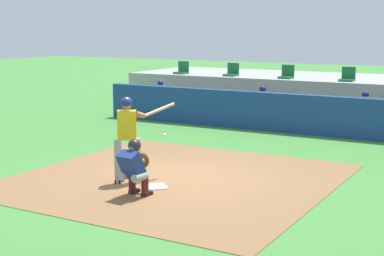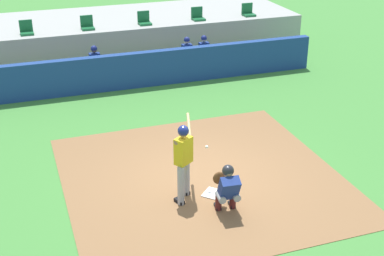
# 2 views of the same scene
# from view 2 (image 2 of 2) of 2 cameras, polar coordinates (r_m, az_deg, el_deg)

# --- Properties ---
(ground_plane) EXTENTS (80.00, 80.00, 0.00)m
(ground_plane) POSITION_cam_2_polar(r_m,az_deg,el_deg) (12.92, 1.02, -5.26)
(ground_plane) COLOR #428438
(dirt_infield) EXTENTS (6.40, 6.40, 0.01)m
(dirt_infield) POSITION_cam_2_polar(r_m,az_deg,el_deg) (12.92, 1.02, -5.24)
(dirt_infield) COLOR olive
(dirt_infield) RESTS_ON ground
(home_plate) EXTENTS (0.62, 0.62, 0.02)m
(home_plate) POSITION_cam_2_polar(r_m,az_deg,el_deg) (12.27, 2.31, -6.94)
(home_plate) COLOR white
(home_plate) RESTS_ON dirt_infield
(batter_at_plate) EXTENTS (0.74, 1.35, 1.80)m
(batter_at_plate) POSITION_cam_2_polar(r_m,az_deg,el_deg) (11.61, -0.88, -3.13)
(batter_at_plate) COLOR #99999E
(batter_at_plate) RESTS_ON ground
(catcher_crouched) EXTENTS (0.51, 1.51, 1.13)m
(catcher_crouched) POSITION_cam_2_polar(r_m,az_deg,el_deg) (11.41, 3.72, -6.21)
(catcher_crouched) COLOR gray
(catcher_crouched) RESTS_ON ground
(dugout_wall) EXTENTS (13.00, 0.30, 1.20)m
(dugout_wall) POSITION_cam_2_polar(r_m,az_deg,el_deg) (18.38, -5.97, 6.09)
(dugout_wall) COLOR navy
(dugout_wall) RESTS_ON ground
(dugout_bench) EXTENTS (11.80, 0.44, 0.45)m
(dugout_bench) POSITION_cam_2_polar(r_m,az_deg,el_deg) (19.43, -6.62, 5.94)
(dugout_bench) COLOR olive
(dugout_bench) RESTS_ON ground
(dugout_player_1) EXTENTS (0.49, 0.70, 1.30)m
(dugout_player_1) POSITION_cam_2_polar(r_m,az_deg,el_deg) (18.94, -10.12, 6.64)
(dugout_player_1) COLOR #939399
(dugout_player_1) RESTS_ON ground
(dugout_player_2) EXTENTS (0.49, 0.70, 1.30)m
(dugout_player_2) POSITION_cam_2_polar(r_m,az_deg,el_deg) (19.69, -0.42, 7.74)
(dugout_player_2) COLOR #939399
(dugout_player_2) RESTS_ON ground
(dugout_player_3) EXTENTS (0.49, 0.70, 1.30)m
(dugout_player_3) POSITION_cam_2_polar(r_m,az_deg,el_deg) (19.90, 1.38, 7.92)
(dugout_player_3) COLOR #939399
(dugout_player_3) RESTS_ON ground
(stands_platform) EXTENTS (15.00, 4.40, 1.40)m
(stands_platform) POSITION_cam_2_polar(r_m,az_deg,el_deg) (22.48, -8.68, 9.72)
(stands_platform) COLOR #9E9E99
(stands_platform) RESTS_ON ground
(stadium_seat_1) EXTENTS (0.46, 0.46, 0.48)m
(stadium_seat_1) POSITION_cam_2_polar(r_m,az_deg,el_deg) (20.47, -17.05, 9.83)
(stadium_seat_1) COLOR #196033
(stadium_seat_1) RESTS_ON stands_platform
(stadium_seat_2) EXTENTS (0.46, 0.46, 0.48)m
(stadium_seat_2) POSITION_cam_2_polar(r_m,az_deg,el_deg) (20.65, -10.98, 10.59)
(stadium_seat_2) COLOR #196033
(stadium_seat_2) RESTS_ON stands_platform
(stadium_seat_3) EXTENTS (0.46, 0.46, 0.48)m
(stadium_seat_3) POSITION_cam_2_polar(r_m,az_deg,el_deg) (21.05, -5.06, 11.22)
(stadium_seat_3) COLOR #196033
(stadium_seat_3) RESTS_ON stands_platform
(stadium_seat_4) EXTENTS (0.46, 0.46, 0.48)m
(stadium_seat_4) POSITION_cam_2_polar(r_m,az_deg,el_deg) (21.67, 0.61, 11.70)
(stadium_seat_4) COLOR #196033
(stadium_seat_4) RESTS_ON stands_platform
(stadium_seat_5) EXTENTS (0.46, 0.46, 0.48)m
(stadium_seat_5) POSITION_cam_2_polar(r_m,az_deg,el_deg) (22.47, 5.94, 12.06)
(stadium_seat_5) COLOR #196033
(stadium_seat_5) RESTS_ON stands_platform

